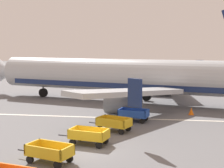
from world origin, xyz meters
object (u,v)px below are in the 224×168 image
Objects in this scene: baggage_cart_second_in_row at (49,152)px; baggage_cart_fourth_in_row at (114,124)px; airplane at (129,76)px; baggage_cart_far_end at (133,115)px; baggage_cart_third_in_row at (89,136)px; traffic_cone_near_plane at (191,111)px.

baggage_cart_second_in_row is 7.85m from baggage_cart_fourth_in_row.
airplane is 10.27× the size of baggage_cart_far_end.
baggage_cart_far_end is (1.20, 3.57, 0.00)m from baggage_cart_fourth_in_row.
baggage_cart_fourth_in_row is at bearing -108.61° from baggage_cart_far_end.
traffic_cone_near_plane is (7.55, 10.78, -0.26)m from baggage_cart_third_in_row.
baggage_cart_second_in_row and baggage_cart_third_in_row have the same top height.
baggage_cart_fourth_in_row is at bearing -132.03° from traffic_cone_near_plane.
baggage_cart_far_end is at bearing 70.91° from baggage_cart_second_in_row.
baggage_cart_second_in_row is at bearing -109.09° from baggage_cart_far_end.
traffic_cone_near_plane is at bearing 58.20° from baggage_cart_second_in_row.
baggage_cart_fourth_in_row is at bearing 72.56° from baggage_cart_third_in_row.
baggage_cart_third_in_row is 7.62m from baggage_cart_far_end.
baggage_cart_second_in_row is (-2.49, -20.27, -2.45)m from airplane.
baggage_cart_second_in_row is at bearing -109.31° from baggage_cart_fourth_in_row.
baggage_cart_second_in_row is 0.99× the size of baggage_cart_third_in_row.
airplane reaches higher than baggage_cart_fourth_in_row.
traffic_cone_near_plane is (9.00, 14.51, -0.26)m from baggage_cart_second_in_row.
baggage_cart_third_in_row reaches higher than traffic_cone_near_plane.
airplane reaches higher than baggage_cart_second_in_row.
baggage_cart_second_in_row is 4.00m from baggage_cart_third_in_row.
traffic_cone_near_plane is at bearing 34.19° from baggage_cart_far_end.
baggage_cart_far_end is (2.36, 7.24, 0.00)m from baggage_cart_third_in_row.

